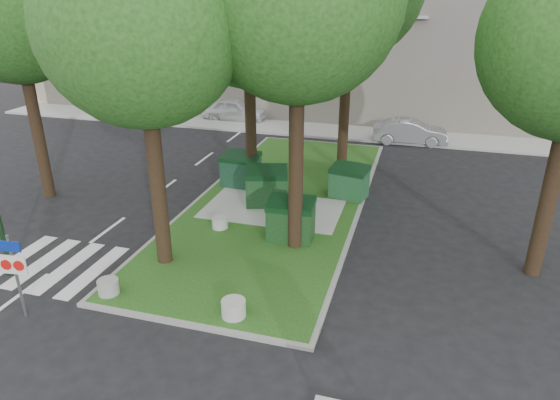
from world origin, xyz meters
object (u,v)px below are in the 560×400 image
at_px(bollard_mid, 220,223).
at_px(dumpster_b, 267,187).
at_px(tree_median_near_left, 143,3).
at_px(tree_median_mid, 251,8).
at_px(car_white, 235,110).
at_px(dumpster_d, 349,182).
at_px(bollard_right, 234,308).
at_px(traffic_sign_pole, 14,266).
at_px(litter_bin, 360,173).
at_px(dumpster_a, 241,170).
at_px(bollard_left, 108,287).
at_px(dumpster_c, 291,220).
at_px(car_silver, 410,132).

bearing_deg(bollard_mid, dumpster_b, 69.08).
bearing_deg(dumpster_b, tree_median_near_left, -124.17).
relative_size(tree_median_mid, car_white, 2.49).
distance_m(dumpster_d, bollard_right, 8.58).
height_order(tree_median_mid, dumpster_d, tree_median_mid).
distance_m(dumpster_b, dumpster_d, 3.24).
bearing_deg(traffic_sign_pole, litter_bin, 51.12).
xyz_separation_m(bollard_right, traffic_sign_pole, (-5.12, -1.33, 1.13)).
bearing_deg(tree_median_near_left, traffic_sign_pole, -123.44).
xyz_separation_m(bollard_mid, litter_bin, (3.97, 5.75, 0.18)).
bearing_deg(bollard_right, dumpster_a, 109.10).
bearing_deg(dumpster_a, car_white, 115.38).
distance_m(dumpster_a, dumpster_b, 2.23).
relative_size(bollard_left, bollard_right, 0.91).
height_order(tree_median_mid, bollard_left, tree_median_mid).
relative_size(dumpster_b, dumpster_d, 1.15).
bearing_deg(tree_median_mid, bollard_mid, -87.99).
bearing_deg(tree_median_mid, dumpster_c, -57.20).
bearing_deg(traffic_sign_pole, bollard_left, 32.34).
relative_size(tree_median_mid, dumpster_b, 5.55).
distance_m(dumpster_d, traffic_sign_pole, 11.83).
distance_m(tree_median_near_left, litter_bin, 11.62).
xyz_separation_m(dumpster_a, traffic_sign_pole, (-2.19, -9.77, 0.68)).
xyz_separation_m(bollard_left, bollard_right, (3.57, 0.00, 0.02)).
relative_size(dumpster_b, car_silver, 0.47).
relative_size(bollard_left, bollard_mid, 1.05).
xyz_separation_m(dumpster_d, car_silver, (1.91, 8.51, -0.11)).
xyz_separation_m(tree_median_mid, bollard_right, (2.38, -8.56, -6.64)).
xyz_separation_m(dumpster_d, bollard_mid, (-3.77, -3.93, -0.43)).
distance_m(dumpster_b, bollard_right, 7.03).
relative_size(tree_median_mid, bollard_left, 17.87).
bearing_deg(traffic_sign_pole, dumpster_b, 56.94).
height_order(traffic_sign_pole, car_silver, traffic_sign_pole).
height_order(dumpster_c, car_white, dumpster_c).
xyz_separation_m(dumpster_d, bollard_right, (-1.53, -8.43, -0.41)).
bearing_deg(bollard_right, traffic_sign_pole, -165.44).
bearing_deg(dumpster_a, tree_median_mid, 15.50).
relative_size(bollard_mid, car_silver, 0.14).
relative_size(bollard_right, car_white, 0.15).
height_order(dumpster_b, dumpster_c, dumpster_b).
distance_m(dumpster_b, car_silver, 11.13).
bearing_deg(bollard_left, litter_bin, 62.67).
bearing_deg(tree_median_near_left, dumpster_d, 55.31).
distance_m(tree_median_near_left, bollard_mid, 7.45).
relative_size(bollard_mid, car_white, 0.13).
distance_m(tree_median_mid, dumpster_a, 6.21).
bearing_deg(dumpster_b, bollard_left, -124.37).
relative_size(bollard_right, bollard_mid, 1.15).
bearing_deg(dumpster_a, dumpster_c, -48.22).
relative_size(dumpster_a, bollard_right, 2.55).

